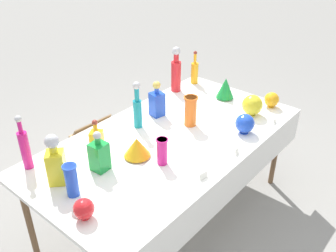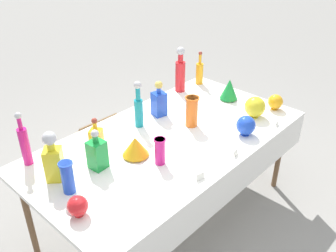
# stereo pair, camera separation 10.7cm
# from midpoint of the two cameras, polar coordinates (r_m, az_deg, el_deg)

# --- Properties ---
(ground_plane) EXTENTS (40.00, 40.00, 0.00)m
(ground_plane) POSITION_cam_midpoint_polar(r_m,az_deg,el_deg) (3.19, -0.99, -13.44)
(ground_plane) COLOR gray
(display_table) EXTENTS (2.08, 1.10, 0.76)m
(display_table) POSITION_cam_midpoint_polar(r_m,az_deg,el_deg) (2.72, -0.60, -2.95)
(display_table) COLOR white
(display_table) RESTS_ON ground
(tall_bottle_0) EXTENTS (0.09, 0.09, 0.41)m
(tall_bottle_0) POSITION_cam_midpoint_polar(r_m,az_deg,el_deg) (3.35, 0.31, 8.25)
(tall_bottle_0) COLOR red
(tall_bottle_0) RESTS_ON display_table
(tall_bottle_1) EXTENTS (0.07, 0.07, 0.32)m
(tall_bottle_1) POSITION_cam_midpoint_polar(r_m,az_deg,el_deg) (3.54, 3.20, 8.28)
(tall_bottle_1) COLOR orange
(tall_bottle_1) RESTS_ON display_table
(tall_bottle_2) EXTENTS (0.06, 0.06, 0.37)m
(tall_bottle_2) POSITION_cam_midpoint_polar(r_m,az_deg,el_deg) (2.79, -5.78, 2.77)
(tall_bottle_2) COLOR teal
(tall_bottle_2) RESTS_ON display_table
(tall_bottle_3) EXTENTS (0.06, 0.06, 0.38)m
(tall_bottle_3) POSITION_cam_midpoint_polar(r_m,az_deg,el_deg) (2.52, -22.15, -3.00)
(tall_bottle_3) COLOR #C61972
(tall_bottle_3) RESTS_ON display_table
(square_decanter_0) EXTENTS (0.11, 0.11, 0.24)m
(square_decanter_0) POSITION_cam_midpoint_polar(r_m,az_deg,el_deg) (2.59, -11.98, -2.05)
(square_decanter_0) COLOR orange
(square_decanter_0) RESTS_ON display_table
(square_decanter_1) EXTENTS (0.12, 0.12, 0.29)m
(square_decanter_1) POSITION_cam_midpoint_polar(r_m,az_deg,el_deg) (2.96, -2.74, 3.70)
(square_decanter_1) COLOR blue
(square_decanter_1) RESTS_ON display_table
(square_decanter_2) EXTENTS (0.11, 0.11, 0.28)m
(square_decanter_2) POSITION_cam_midpoint_polar(r_m,az_deg,el_deg) (2.39, -11.70, -4.37)
(square_decanter_2) COLOR #198C38
(square_decanter_2) RESTS_ON display_table
(square_decanter_3) EXTENTS (0.15, 0.15, 0.34)m
(square_decanter_3) POSITION_cam_midpoint_polar(r_m,az_deg,el_deg) (2.33, -18.03, -5.21)
(square_decanter_3) COLOR yellow
(square_decanter_3) RESTS_ON display_table
(slender_vase_0) EXTENTS (0.08, 0.08, 0.21)m
(slender_vase_0) POSITION_cam_midpoint_polar(r_m,az_deg,el_deg) (2.23, -15.87, -7.87)
(slender_vase_0) COLOR blue
(slender_vase_0) RESTS_ON display_table
(slender_vase_1) EXTENTS (0.11, 0.11, 0.24)m
(slender_vase_1) POSITION_cam_midpoint_polar(r_m,az_deg,el_deg) (2.82, 2.38, 2.41)
(slender_vase_1) COLOR orange
(slender_vase_1) RESTS_ON display_table
(slender_vase_2) EXTENTS (0.08, 0.08, 0.19)m
(slender_vase_2) POSITION_cam_midpoint_polar(r_m,az_deg,el_deg) (2.40, -2.17, -3.78)
(slender_vase_2) COLOR #C61972
(slender_vase_2) RESTS_ON display_table
(fluted_vase_0) EXTENTS (0.15, 0.15, 0.19)m
(fluted_vase_0) POSITION_cam_midpoint_polar(r_m,az_deg,el_deg) (3.27, 7.81, 5.76)
(fluted_vase_0) COLOR #198C38
(fluted_vase_0) RESTS_ON display_table
(fluted_vase_1) EXTENTS (0.18, 0.18, 0.14)m
(fluted_vase_1) POSITION_cam_midpoint_polar(r_m,az_deg,el_deg) (2.49, -5.99, -3.23)
(fluted_vase_1) COLOR orange
(fluted_vase_1) RESTS_ON display_table
(round_bowl_0) EXTENTS (0.16, 0.16, 0.17)m
(round_bowl_0) POSITION_cam_midpoint_polar(r_m,az_deg,el_deg) (3.04, 11.73, 3.14)
(round_bowl_0) COLOR yellow
(round_bowl_0) RESTS_ON display_table
(round_bowl_1) EXTENTS (0.14, 0.14, 0.15)m
(round_bowl_1) POSITION_cam_midpoint_polar(r_m,az_deg,el_deg) (2.78, 10.56, 0.37)
(round_bowl_1) COLOR blue
(round_bowl_1) RESTS_ON display_table
(round_bowl_2) EXTENTS (0.12, 0.12, 0.13)m
(round_bowl_2) POSITION_cam_midpoint_polar(r_m,az_deg,el_deg) (3.21, 14.60, 3.91)
(round_bowl_2) COLOR orange
(round_bowl_2) RESTS_ON display_table
(round_bowl_3) EXTENTS (0.12, 0.12, 0.12)m
(round_bowl_3) POSITION_cam_midpoint_polar(r_m,az_deg,el_deg) (2.10, -14.18, -12.15)
(round_bowl_3) COLOR red
(round_bowl_3) RESTS_ON display_table
(price_tag_left) EXTENTS (0.06, 0.03, 0.04)m
(price_tag_left) POSITION_cam_midpoint_polar(r_m,az_deg,el_deg) (2.57, 9.25, -3.79)
(price_tag_left) COLOR white
(price_tag_left) RESTS_ON display_table
(price_tag_center) EXTENTS (0.06, 0.03, 0.04)m
(price_tag_center) POSITION_cam_midpoint_polar(r_m,az_deg,el_deg) (2.33, 4.13, -7.56)
(price_tag_center) COLOR white
(price_tag_center) RESTS_ON display_table
(price_tag_right) EXTENTS (0.05, 0.02, 0.04)m
(price_tag_right) POSITION_cam_midpoint_polar(r_m,az_deg,el_deg) (2.99, 14.97, 0.72)
(price_tag_right) COLOR white
(price_tag_right) RESTS_ON display_table
(cardboard_box_behind_left) EXTENTS (0.52, 0.33, 0.34)m
(cardboard_box_behind_left) POSITION_cam_midpoint_polar(r_m,az_deg,el_deg) (3.90, -11.11, -2.38)
(cardboard_box_behind_left) COLOR tan
(cardboard_box_behind_left) RESTS_ON ground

